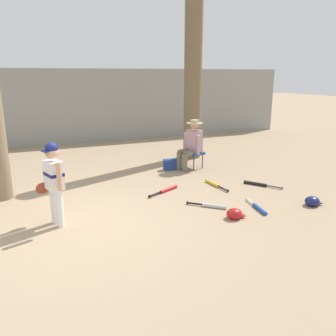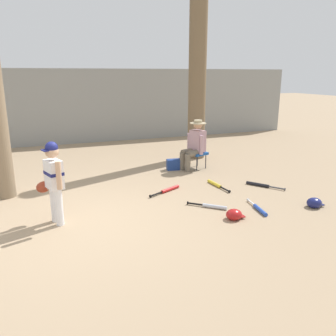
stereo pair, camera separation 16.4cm
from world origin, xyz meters
name	(u,v)px [view 1 (the left image)]	position (x,y,z in m)	size (l,w,h in m)	color
ground_plane	(78,226)	(0.00, 0.00, 0.00)	(60.00, 60.00, 0.00)	#9E8466
concrete_back_wall	(43,108)	(0.00, 6.87, 1.22)	(18.00, 0.36, 2.44)	gray
tree_behind_spectator	(193,63)	(3.67, 3.46, 2.56)	(0.71, 0.71, 5.83)	brown
young_ballplayer	(53,179)	(-0.29, 0.20, 0.74)	(0.44, 0.56, 1.31)	white
folding_stool	(194,154)	(3.20, 2.38, 0.36)	(0.50, 0.50, 0.41)	#194C9E
seated_spectator	(191,143)	(3.10, 2.35, 0.64)	(0.68, 0.53, 1.20)	#6B6051
handbag_beside_stool	(171,164)	(2.60, 2.45, 0.13)	(0.34, 0.18, 0.26)	navy
bat_aluminum_silver	(211,206)	(2.28, -0.11, 0.03)	(0.57, 0.53, 0.07)	#B7BCC6
bat_black_composite	(258,184)	(3.80, 0.58, 0.03)	(0.52, 0.70, 0.07)	black
bat_yellow_trainer	(214,184)	(2.95, 0.94, 0.03)	(0.11, 0.79, 0.07)	yellow
bat_blue_youth	(258,208)	(2.98, -0.51, 0.03)	(0.19, 0.73, 0.07)	#2347AD
bat_red_barrel	(167,190)	(1.88, 0.99, 0.03)	(0.76, 0.43, 0.07)	red
batting_helmet_red	(234,214)	(2.39, -0.67, 0.08)	(0.31, 0.24, 0.18)	#A81919
batting_helmet_navy	(312,201)	(3.99, -0.73, 0.08)	(0.32, 0.24, 0.18)	navy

